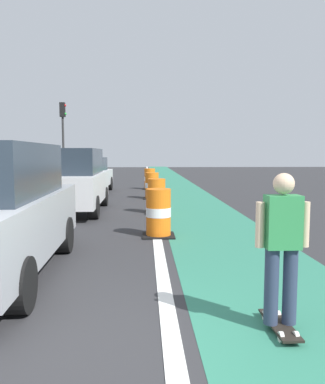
{
  "coord_description": "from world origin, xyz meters",
  "views": [
    {
      "loc": [
        0.64,
        -3.6,
        1.89
      ],
      "look_at": [
        0.99,
        4.36,
        1.1
      ],
      "focal_mm": 36.57,
      "sensor_mm": 36.0,
      "label": 1
    }
  ],
  "objects_px": {
    "parked_sedan_third": "(89,175)",
    "traffic_barrel_front": "(158,213)",
    "traffic_barrel_back": "(152,186)",
    "traffic_barrel_mid": "(157,196)",
    "traffic_barrel_far": "(150,179)",
    "skateboarder_on_lane": "(282,247)",
    "pedestrian_crossing": "(50,171)",
    "traffic_light_corner": "(63,128)",
    "parked_suv_second": "(73,180)"
  },
  "relations": [
    {
      "from": "traffic_barrel_mid",
      "to": "pedestrian_crossing",
      "type": "height_order",
      "value": "pedestrian_crossing"
    },
    {
      "from": "skateboarder_on_lane",
      "to": "traffic_light_corner",
      "type": "bearing_deg",
      "value": 107.21
    },
    {
      "from": "traffic_barrel_mid",
      "to": "parked_suv_second",
      "type": "bearing_deg",
      "value": 172.12
    },
    {
      "from": "skateboarder_on_lane",
      "to": "parked_sedan_third",
      "type": "relative_size",
      "value": 0.41
    },
    {
      "from": "parked_suv_second",
      "to": "traffic_light_corner",
      "type": "bearing_deg",
      "value": 102.81
    },
    {
      "from": "parked_suv_second",
      "to": "traffic_barrel_far",
      "type": "relative_size",
      "value": 4.23
    },
    {
      "from": "pedestrian_crossing",
      "to": "parked_suv_second",
      "type": "bearing_deg",
      "value": -72.57
    },
    {
      "from": "traffic_barrel_front",
      "to": "pedestrian_crossing",
      "type": "xyz_separation_m",
      "value": [
        -5.8,
        14.02,
        0.33
      ]
    },
    {
      "from": "traffic_barrel_far",
      "to": "traffic_light_corner",
      "type": "relative_size",
      "value": 0.21
    },
    {
      "from": "traffic_barrel_back",
      "to": "pedestrian_crossing",
      "type": "bearing_deg",
      "value": 131.32
    },
    {
      "from": "parked_sedan_third",
      "to": "traffic_barrel_back",
      "type": "relative_size",
      "value": 3.8
    },
    {
      "from": "parked_sedan_third",
      "to": "traffic_light_corner",
      "type": "xyz_separation_m",
      "value": [
        -2.53,
        6.56,
        2.67
      ]
    },
    {
      "from": "parked_sedan_third",
      "to": "parked_suv_second",
      "type": "bearing_deg",
      "value": -86.5
    },
    {
      "from": "traffic_barrel_mid",
      "to": "traffic_barrel_back",
      "type": "distance_m",
      "value": 3.94
    },
    {
      "from": "parked_suv_second",
      "to": "parked_sedan_third",
      "type": "bearing_deg",
      "value": 93.5
    },
    {
      "from": "skateboarder_on_lane",
      "to": "traffic_barrel_far",
      "type": "xyz_separation_m",
      "value": [
        -1.19,
        16.58,
        -0.38
      ]
    },
    {
      "from": "traffic_barrel_back",
      "to": "traffic_barrel_far",
      "type": "bearing_deg",
      "value": 90.51
    },
    {
      "from": "traffic_barrel_far",
      "to": "traffic_light_corner",
      "type": "bearing_deg",
      "value": 138.03
    },
    {
      "from": "skateboarder_on_lane",
      "to": "traffic_barrel_mid",
      "type": "relative_size",
      "value": 1.55
    },
    {
      "from": "parked_suv_second",
      "to": "traffic_barrel_mid",
      "type": "distance_m",
      "value": 2.74
    },
    {
      "from": "traffic_barrel_front",
      "to": "traffic_barrel_far",
      "type": "height_order",
      "value": "same"
    },
    {
      "from": "parked_sedan_third",
      "to": "traffic_barrel_mid",
      "type": "relative_size",
      "value": 3.8
    },
    {
      "from": "traffic_barrel_far",
      "to": "skateboarder_on_lane",
      "type": "bearing_deg",
      "value": -85.9
    },
    {
      "from": "parked_sedan_third",
      "to": "traffic_barrel_far",
      "type": "xyz_separation_m",
      "value": [
        2.94,
        1.64,
        -0.3
      ]
    },
    {
      "from": "parked_suv_second",
      "to": "parked_sedan_third",
      "type": "distance_m",
      "value": 6.28
    },
    {
      "from": "traffic_barrel_mid",
      "to": "traffic_barrel_back",
      "type": "xyz_separation_m",
      "value": [
        -0.08,
        3.94,
        0.0
      ]
    },
    {
      "from": "skateboarder_on_lane",
      "to": "traffic_light_corner",
      "type": "height_order",
      "value": "traffic_light_corner"
    },
    {
      "from": "parked_suv_second",
      "to": "traffic_barrel_front",
      "type": "bearing_deg",
      "value": -55.98
    },
    {
      "from": "parked_sedan_third",
      "to": "pedestrian_crossing",
      "type": "distance_m",
      "value": 4.8
    },
    {
      "from": "parked_sedan_third",
      "to": "traffic_barrel_front",
      "type": "height_order",
      "value": "parked_sedan_third"
    },
    {
      "from": "traffic_light_corner",
      "to": "pedestrian_crossing",
      "type": "bearing_deg",
      "value": -95.81
    },
    {
      "from": "traffic_barrel_back",
      "to": "traffic_barrel_front",
      "type": "bearing_deg",
      "value": -89.86
    },
    {
      "from": "skateboarder_on_lane",
      "to": "traffic_barrel_far",
      "type": "distance_m",
      "value": 16.63
    },
    {
      "from": "traffic_barrel_back",
      "to": "traffic_barrel_mid",
      "type": "bearing_deg",
      "value": -88.91
    },
    {
      "from": "parked_suv_second",
      "to": "traffic_barrel_back",
      "type": "relative_size",
      "value": 4.23
    },
    {
      "from": "traffic_barrel_mid",
      "to": "traffic_barrel_far",
      "type": "height_order",
      "value": "same"
    },
    {
      "from": "traffic_light_corner",
      "to": "skateboarder_on_lane",
      "type": "bearing_deg",
      "value": -72.79
    },
    {
      "from": "traffic_barrel_front",
      "to": "pedestrian_crossing",
      "type": "height_order",
      "value": "pedestrian_crossing"
    },
    {
      "from": "traffic_barrel_front",
      "to": "traffic_barrel_back",
      "type": "bearing_deg",
      "value": 90.14
    },
    {
      "from": "skateboarder_on_lane",
      "to": "traffic_barrel_back",
      "type": "xyz_separation_m",
      "value": [
        -1.15,
        12.26,
        -0.38
      ]
    },
    {
      "from": "traffic_barrel_back",
      "to": "traffic_light_corner",
      "type": "relative_size",
      "value": 0.21
    },
    {
      "from": "parked_sedan_third",
      "to": "traffic_barrel_far",
      "type": "bearing_deg",
      "value": 29.12
    },
    {
      "from": "traffic_barrel_front",
      "to": "traffic_barrel_far",
      "type": "relative_size",
      "value": 1.0
    },
    {
      "from": "skateboarder_on_lane",
      "to": "pedestrian_crossing",
      "type": "xyz_separation_m",
      "value": [
        -6.93,
        18.83,
        -0.05
      ]
    },
    {
      "from": "parked_sedan_third",
      "to": "traffic_barrel_front",
      "type": "distance_m",
      "value": 10.57
    },
    {
      "from": "traffic_barrel_front",
      "to": "traffic_light_corner",
      "type": "height_order",
      "value": "traffic_light_corner"
    },
    {
      "from": "traffic_barrel_far",
      "to": "traffic_barrel_back",
      "type": "bearing_deg",
      "value": -89.49
    },
    {
      "from": "traffic_light_corner",
      "to": "pedestrian_crossing",
      "type": "xyz_separation_m",
      "value": [
        -0.27,
        -2.67,
        -2.64
      ]
    },
    {
      "from": "parked_sedan_third",
      "to": "traffic_barrel_back",
      "type": "distance_m",
      "value": 4.02
    },
    {
      "from": "traffic_barrel_front",
      "to": "skateboarder_on_lane",
      "type": "bearing_deg",
      "value": -76.76
    }
  ]
}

